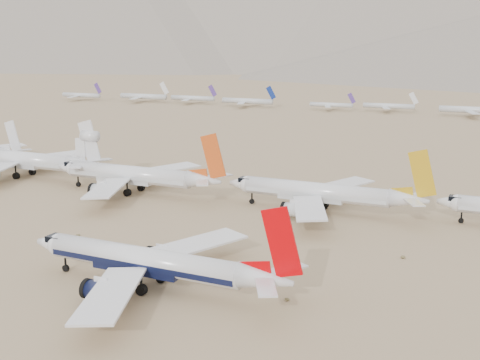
# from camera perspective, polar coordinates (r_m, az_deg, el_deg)

# --- Properties ---
(ground) EXTENTS (7000.00, 7000.00, 0.00)m
(ground) POSITION_cam_1_polar(r_m,az_deg,el_deg) (111.59, -7.79, -9.41)
(ground) COLOR olive
(ground) RESTS_ON ground
(main_airliner) EXTENTS (50.38, 49.21, 17.78)m
(main_airliner) POSITION_cam_1_polar(r_m,az_deg,el_deg) (106.08, -8.12, -7.77)
(main_airliner) COLOR silver
(main_airliner) RESTS_ON ground
(row2_gold_tail) EXTENTS (51.11, 49.99, 18.20)m
(row2_gold_tail) POSITION_cam_1_polar(r_m,az_deg,el_deg) (154.75, 7.96, -1.23)
(row2_gold_tail) COLOR silver
(row2_gold_tail) RESTS_ON ground
(row2_orange_tail) EXTENTS (53.94, 52.76, 19.24)m
(row2_orange_tail) POSITION_cam_1_polar(r_m,az_deg,el_deg) (175.39, -9.85, 0.42)
(row2_orange_tail) COLOR silver
(row2_orange_tail) RESTS_ON ground
(row2_white_trijet) EXTENTS (57.08, 55.79, 20.23)m
(row2_white_trijet) POSITION_cam_1_polar(r_m,az_deg,el_deg) (206.72, -19.58, 1.82)
(row2_white_trijet) COLOR silver
(row2_white_trijet) RESTS_ON ground
(distant_storage_row) EXTENTS (524.54, 50.23, 14.02)m
(distant_storage_row) POSITION_cam_1_polar(r_m,az_deg,el_deg) (405.07, 13.38, 6.84)
(distant_storage_row) COLOR silver
(distant_storage_row) RESTS_ON ground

